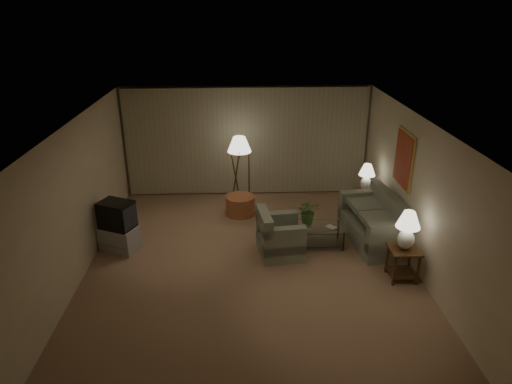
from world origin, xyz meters
TOP-DOWN VIEW (x-y plane):
  - ground at (0.00, 0.00)m, footprint 7.00×7.00m
  - room_shell at (0.02, 1.51)m, footprint 6.04×7.02m
  - sofa at (2.50, 0.76)m, footprint 1.97×1.29m
  - armchair at (0.59, 0.35)m, footprint 1.05×1.02m
  - side_table_near at (2.65, -0.59)m, footprint 0.51×0.51m
  - side_table_far at (2.65, 2.01)m, footprint 0.44×0.37m
  - table_lamp_near at (2.65, -0.59)m, footprint 0.41×0.41m
  - table_lamp_far at (2.65, 2.01)m, footprint 0.37×0.37m
  - coffee_table at (1.31, 0.66)m, footprint 1.19×0.65m
  - tv_cabinet at (-2.55, 0.62)m, footprint 1.04×0.98m
  - crt_tv at (-2.55, 0.62)m, footprint 0.95×0.91m
  - floor_lamp at (-0.17, 2.65)m, footprint 0.55×0.55m
  - ottoman at (-0.17, 2.17)m, footprint 0.67×0.67m
  - vase at (1.16, 0.66)m, footprint 0.17×0.17m
  - flowers at (1.16, 0.66)m, footprint 0.47×0.42m
  - book at (1.56, 0.56)m, footprint 0.24×0.25m

SIDE VIEW (x-z plane):
  - ground at x=0.00m, z-range 0.00..0.00m
  - ottoman at x=-0.17m, z-range 0.00..0.44m
  - tv_cabinet at x=-2.55m, z-range 0.00..0.50m
  - coffee_table at x=1.31m, z-range 0.07..0.49m
  - armchair at x=0.59m, z-range 0.00..0.72m
  - side_table_far at x=2.65m, z-range 0.09..0.69m
  - sofa at x=2.50m, z-range 0.00..0.79m
  - side_table_near at x=2.65m, z-range 0.11..0.71m
  - book at x=1.56m, z-range 0.41..0.43m
  - vase at x=1.16m, z-range 0.42..0.55m
  - crt_tv at x=-2.55m, z-range 0.50..1.03m
  - flowers at x=1.16m, z-range 0.55..1.04m
  - floor_lamp at x=-0.17m, z-range 0.04..1.74m
  - table_lamp_far at x=2.65m, z-range 0.66..1.29m
  - table_lamp_near at x=2.65m, z-range 0.66..1.37m
  - room_shell at x=0.02m, z-range 0.39..3.11m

